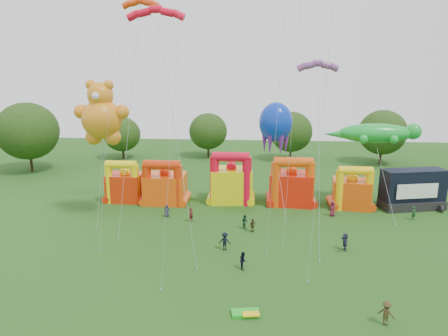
# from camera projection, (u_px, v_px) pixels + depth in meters

# --- Properties ---
(tree_ring) EXTENTS (125.13, 127.25, 12.07)m
(tree_ring) POSITION_uv_depth(u_px,v_px,m) (215.00, 254.00, 24.21)
(tree_ring) COLOR #352314
(tree_ring) RESTS_ON ground
(bouncy_castle_0) EXTENTS (4.66, 3.77, 5.82)m
(bouncy_castle_0) POSITION_uv_depth(u_px,v_px,m) (125.00, 185.00, 53.68)
(bouncy_castle_0) COLOR red
(bouncy_castle_0) RESTS_ON ground
(bouncy_castle_1) EXTENTS (5.35, 4.31, 6.09)m
(bouncy_castle_1) POSITION_uv_depth(u_px,v_px,m) (165.00, 186.00, 52.79)
(bouncy_castle_1) COLOR #F04E0D
(bouncy_castle_1) RESTS_ON ground
(bouncy_castle_2) EXTENTS (5.71, 4.72, 7.08)m
(bouncy_castle_2) POSITION_uv_depth(u_px,v_px,m) (231.00, 183.00, 53.16)
(bouncy_castle_2) COLOR yellow
(bouncy_castle_2) RESTS_ON ground
(bouncy_castle_3) EXTENTS (5.92, 4.93, 6.60)m
(bouncy_castle_3) POSITION_uv_depth(u_px,v_px,m) (291.00, 186.00, 52.32)
(bouncy_castle_3) COLOR red
(bouncy_castle_3) RESTS_ON ground
(bouncy_castle_4) EXTENTS (5.10, 4.32, 5.72)m
(bouncy_castle_4) POSITION_uv_depth(u_px,v_px,m) (352.00, 191.00, 50.93)
(bouncy_castle_4) COLOR #E0480C
(bouncy_castle_4) RESTS_ON ground
(stage_trailer) EXTENTS (8.39, 4.67, 5.11)m
(stage_trailer) POSITION_uv_depth(u_px,v_px,m) (413.00, 190.00, 50.75)
(stage_trailer) COLOR black
(stage_trailer) RESTS_ON ground
(teddy_bear_kite) EXTENTS (6.36, 5.63, 16.29)m
(teddy_bear_kite) POSITION_uv_depth(u_px,v_px,m) (102.00, 121.00, 45.11)
(teddy_bear_kite) COLOR orange
(teddy_bear_kite) RESTS_ON ground
(gecko_kite) EXTENTS (12.40, 10.58, 10.74)m
(gecko_kite) POSITION_uv_depth(u_px,v_px,m) (379.00, 152.00, 50.29)
(gecko_kite) COLOR green
(gecko_kite) RESTS_ON ground
(octopus_kite) EXTENTS (4.27, 9.18, 13.42)m
(octopus_kite) POSITION_uv_depth(u_px,v_px,m) (278.00, 148.00, 50.38)
(octopus_kite) COLOR #0C31B8
(octopus_kite) RESTS_ON ground
(parafoil_kites) EXTENTS (23.18, 14.73, 25.63)m
(parafoil_kites) POSITION_uv_depth(u_px,v_px,m) (169.00, 130.00, 38.07)
(parafoil_kites) COLOR red
(parafoil_kites) RESTS_ON ground
(diamond_kites) EXTENTS (22.21, 15.54, 42.96)m
(diamond_kites) POSITION_uv_depth(u_px,v_px,m) (242.00, 68.00, 35.47)
(diamond_kites) COLOR red
(diamond_kites) RESTS_ON ground
(folded_kite_bundle) EXTENTS (2.13, 1.33, 0.31)m
(folded_kite_bundle) POSITION_uv_depth(u_px,v_px,m) (246.00, 313.00, 28.68)
(folded_kite_bundle) COLOR green
(folded_kite_bundle) RESTS_ON ground
(spectator_0) EXTENTS (0.88, 0.75, 1.54)m
(spectator_0) POSITION_uv_depth(u_px,v_px,m) (167.00, 211.00, 48.00)
(spectator_0) COLOR #27233A
(spectator_0) RESTS_ON ground
(spectator_1) EXTENTS (0.70, 0.73, 1.69)m
(spectator_1) POSITION_uv_depth(u_px,v_px,m) (191.00, 215.00, 46.48)
(spectator_1) COLOR #551819
(spectator_1) RESTS_ON ground
(spectator_2) EXTENTS (0.97, 0.99, 1.61)m
(spectator_2) POSITION_uv_depth(u_px,v_px,m) (245.00, 222.00, 44.42)
(spectator_2) COLOR #173B25
(spectator_2) RESTS_ON ground
(spectator_3) EXTENTS (1.25, 0.82, 1.81)m
(spectator_3) POSITION_uv_depth(u_px,v_px,m) (225.00, 241.00, 38.99)
(spectator_3) COLOR black
(spectator_3) RESTS_ON ground
(spectator_4) EXTENTS (0.94, 0.85, 1.54)m
(spectator_4) POSITION_uv_depth(u_px,v_px,m) (253.00, 225.00, 43.43)
(spectator_4) COLOR #483C1D
(spectator_4) RESTS_ON ground
(spectator_5) EXTENTS (0.56, 1.67, 1.79)m
(spectator_5) POSITION_uv_depth(u_px,v_px,m) (345.00, 242.00, 38.91)
(spectator_5) COLOR #292C45
(spectator_5) RESTS_ON ground
(spectator_6) EXTENTS (1.10, 1.05, 1.90)m
(spectator_6) POSITION_uv_depth(u_px,v_px,m) (332.00, 209.00, 48.19)
(spectator_6) COLOR maroon
(spectator_6) RESTS_ON ground
(spectator_7) EXTENTS (0.71, 0.63, 1.64)m
(spectator_7) POSITION_uv_depth(u_px,v_px,m) (414.00, 213.00, 47.06)
(spectator_7) COLOR #193F20
(spectator_7) RESTS_ON ground
(spectator_8) EXTENTS (0.67, 0.83, 1.60)m
(spectator_8) POSITION_uv_depth(u_px,v_px,m) (243.00, 260.00, 35.28)
(spectator_8) COLOR black
(spectator_8) RESTS_ON ground
(spectator_9) EXTENTS (1.32, 1.17, 1.77)m
(spectator_9) POSITION_uv_depth(u_px,v_px,m) (386.00, 313.00, 27.42)
(spectator_9) COLOR #3D3118
(spectator_9) RESTS_ON ground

